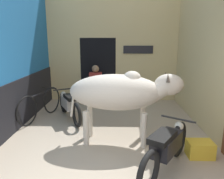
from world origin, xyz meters
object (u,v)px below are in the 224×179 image
Objects in this scene: plastic_stool at (104,96)px; crate at (200,149)px; motorcycle_near at (166,147)px; shopkeeper_seated at (96,83)px; motorcycle_far at (69,104)px; bicycle at (41,105)px; cow at (121,92)px.

plastic_stool is 1.01× the size of crate.
motorcycle_near is 3.97m from shopkeeper_seated.
motorcycle_far is 1.29× the size of shopkeeper_seated.
bicycle is at bearing 178.62° from motorcycle_far.
motorcycle_far is (-1.98, 2.27, -0.02)m from motorcycle_near.
motorcycle_far is 0.75m from bicycle.
plastic_stool is at bearing 107.86° from motorcycle_near.
motorcycle_near is 3.56m from bicycle.
cow is at bearing 123.42° from motorcycle_near.
bicycle is at bearing -138.12° from plastic_stool.
bicycle is (-2.05, 1.25, -0.65)m from cow.
motorcycle_far is (-1.30, 1.24, -0.62)m from cow.
bicycle is 3.80× the size of crate.
crate is at bearing -33.73° from motorcycle_far.
cow is 1.90m from motorcycle_far.
bicycle reaches higher than plastic_stool.
bicycle is at bearing 140.03° from motorcycle_near.
bicycle is at bearing 152.20° from crate.
bicycle reaches higher than motorcycle_near.
bicycle is 3.89m from crate.
cow is at bearing -79.24° from plastic_stool.
motorcycle_near is at bearing -56.58° from cow.
cow is 5.01× the size of crate.
motorcycle_far is 3.24m from crate.
shopkeeper_seated reaches higher than crate.
motorcycle_far is at bearing 131.09° from motorcycle_near.
motorcycle_far is at bearing -1.38° from bicycle.
cow is 2.80m from plastic_stool.
motorcycle_near is at bearing -48.91° from motorcycle_far.
cow is 1.32× the size of bicycle.
plastic_stool is at bearing 120.59° from crate.
shopkeeper_seated is (-0.76, 2.66, -0.36)m from cow.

